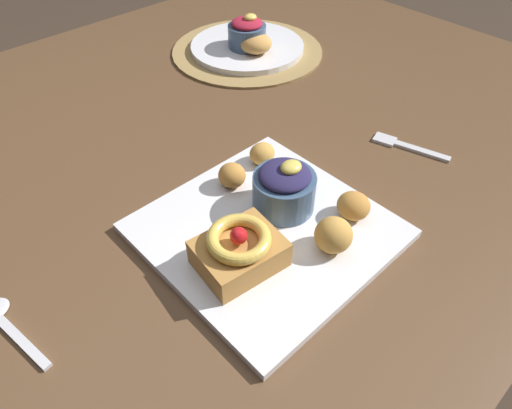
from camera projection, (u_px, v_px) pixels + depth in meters
name	position (u px, v px, depth m)	size (l,w,h in m)	color
ground_plane	(209.00, 364.00, 1.25)	(8.00, 8.00, 0.00)	#423326
dining_table	(183.00, 185.00, 0.80)	(1.58, 1.10, 0.73)	brown
woven_placemat	(247.00, 50.00, 1.00)	(0.33, 0.33, 0.01)	#997A47
front_plate	(266.00, 230.00, 0.61)	(0.29, 0.29, 0.01)	white
cake_slice	(239.00, 250.00, 0.54)	(0.11, 0.09, 0.06)	#B77F3D
berry_ramekin	(284.00, 188.00, 0.61)	(0.09, 0.09, 0.08)	#3D5675
fritter_front	(262.00, 154.00, 0.69)	(0.04, 0.04, 0.03)	gold
fritter_middle	(353.00, 206.00, 0.61)	(0.04, 0.05, 0.04)	#BC7F38
fritter_back	(333.00, 235.00, 0.56)	(0.05, 0.05, 0.05)	gold
fritter_extra	(230.00, 176.00, 0.65)	(0.04, 0.04, 0.04)	#BC7F38
back_plate	(247.00, 47.00, 0.99)	(0.24, 0.24, 0.01)	white
back_ramekin	(247.00, 33.00, 0.96)	(0.08, 0.08, 0.07)	#3D5675
back_pastry	(256.00, 43.00, 0.95)	(0.07, 0.07, 0.04)	#C68E47
fork	(405.00, 146.00, 0.75)	(0.05, 0.13, 0.00)	silver
spoon	(4.00, 324.00, 0.51)	(0.04, 0.13, 0.00)	silver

